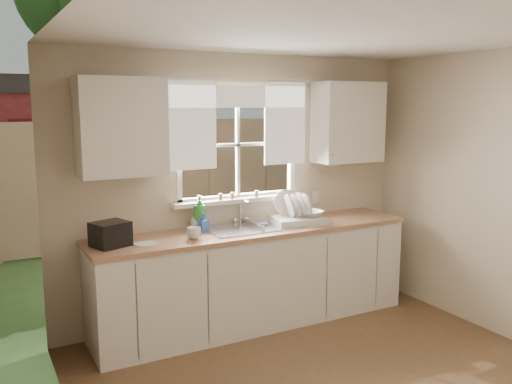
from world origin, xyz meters
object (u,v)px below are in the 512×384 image
soap_bottle_a (200,212)px  cup (194,233)px  dish_rack (297,216)px  black_appliance (110,234)px

soap_bottle_a → cup: bearing=-127.8°
dish_rack → soap_bottle_a: bearing=168.1°
soap_bottle_a → cup: size_ratio=2.49×
soap_bottle_a → black_appliance: soap_bottle_a is taller
cup → black_appliance: 0.68m
dish_rack → cup: 1.10m
soap_bottle_a → cup: (-0.18, -0.30, -0.11)m
dish_rack → black_appliance: size_ratio=1.97×
dish_rack → cup: bearing=-174.5°
cup → soap_bottle_a: bearing=52.3°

